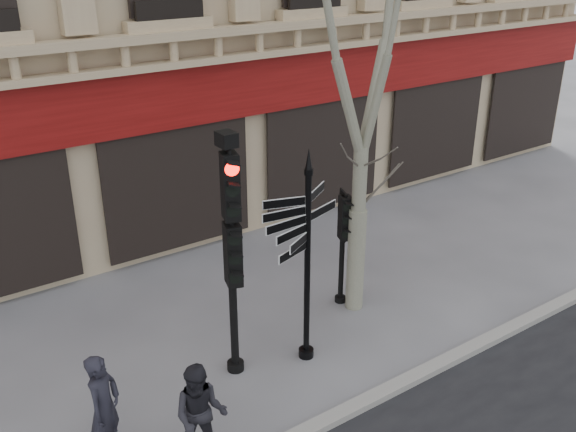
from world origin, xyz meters
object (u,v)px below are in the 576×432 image
at_px(traffic_signal_main, 230,229).
at_px(traffic_signal_secondary, 343,229).
at_px(pedestrian_b, 201,415).
at_px(fingerpost, 308,223).
at_px(pedestrian_a, 104,407).
at_px(plane_tree, 368,9).

height_order(traffic_signal_main, traffic_signal_secondary, traffic_signal_main).
relative_size(traffic_signal_main, pedestrian_b, 2.68).
distance_m(fingerpost, pedestrian_a, 3.98).
bearing_deg(pedestrian_b, traffic_signal_main, 81.55).
bearing_deg(fingerpost, traffic_signal_secondary, 26.11).
bearing_deg(fingerpost, pedestrian_b, -164.25).
bearing_deg(pedestrian_b, pedestrian_a, 176.09).
bearing_deg(traffic_signal_main, pedestrian_a, -148.28).
xyz_separation_m(traffic_signal_main, traffic_signal_secondary, (2.80, 0.69, -1.02)).
height_order(fingerpost, traffic_signal_main, traffic_signal_main).
bearing_deg(pedestrian_a, fingerpost, -37.52).
height_order(traffic_signal_secondary, plane_tree, plane_tree).
bearing_deg(plane_tree, traffic_signal_main, -172.22).
distance_m(pedestrian_a, pedestrian_b, 1.31).
relative_size(traffic_signal_secondary, pedestrian_a, 1.38).
bearing_deg(traffic_signal_main, pedestrian_b, -116.56).
relative_size(pedestrian_a, pedestrian_b, 1.06).
xyz_separation_m(traffic_signal_main, pedestrian_b, (-1.38, -1.46, -1.83)).
bearing_deg(traffic_signal_secondary, traffic_signal_main, -144.37).
bearing_deg(plane_tree, fingerpost, -155.84).
distance_m(traffic_signal_secondary, pedestrian_b, 4.77).
distance_m(fingerpost, traffic_signal_secondary, 2.16).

